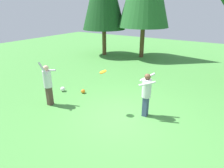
{
  "coord_description": "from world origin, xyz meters",
  "views": [
    {
      "loc": [
        3.11,
        -5.6,
        3.91
      ],
      "look_at": [
        -0.7,
        0.42,
        1.05
      ],
      "focal_mm": 30.66,
      "sensor_mm": 36.0,
      "label": 1
    }
  ],
  "objects_px": {
    "person_thrower": "(48,82)",
    "frisbee": "(103,72)",
    "ball_white": "(63,89)",
    "ball_orange": "(83,91)",
    "person_catcher": "(146,91)"
  },
  "relations": [
    {
      "from": "person_thrower",
      "to": "ball_white",
      "type": "xyz_separation_m",
      "value": [
        -0.58,
        1.29,
        -0.94
      ]
    },
    {
      "from": "frisbee",
      "to": "ball_white",
      "type": "bearing_deg",
      "value": 168.96
    },
    {
      "from": "ball_white",
      "to": "frisbee",
      "type": "bearing_deg",
      "value": -11.04
    },
    {
      "from": "person_thrower",
      "to": "person_catcher",
      "type": "relative_size",
      "value": 1.14
    },
    {
      "from": "person_catcher",
      "to": "frisbee",
      "type": "distance_m",
      "value": 1.77
    },
    {
      "from": "frisbee",
      "to": "ball_orange",
      "type": "relative_size",
      "value": 1.84
    },
    {
      "from": "person_thrower",
      "to": "frisbee",
      "type": "bearing_deg",
      "value": -0.0
    },
    {
      "from": "person_thrower",
      "to": "ball_orange",
      "type": "distance_m",
      "value": 1.96
    },
    {
      "from": "frisbee",
      "to": "ball_orange",
      "type": "bearing_deg",
      "value": 153.57
    },
    {
      "from": "frisbee",
      "to": "ball_white",
      "type": "height_order",
      "value": "frisbee"
    },
    {
      "from": "person_thrower",
      "to": "ball_orange",
      "type": "relative_size",
      "value": 9.61
    },
    {
      "from": "frisbee",
      "to": "ball_white",
      "type": "xyz_separation_m",
      "value": [
        -2.88,
        0.56,
        -1.57
      ]
    },
    {
      "from": "person_thrower",
      "to": "frisbee",
      "type": "distance_m",
      "value": 2.49
    },
    {
      "from": "frisbee",
      "to": "ball_orange",
      "type": "height_order",
      "value": "frisbee"
    },
    {
      "from": "person_catcher",
      "to": "ball_white",
      "type": "distance_m",
      "value": 4.49
    }
  ]
}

